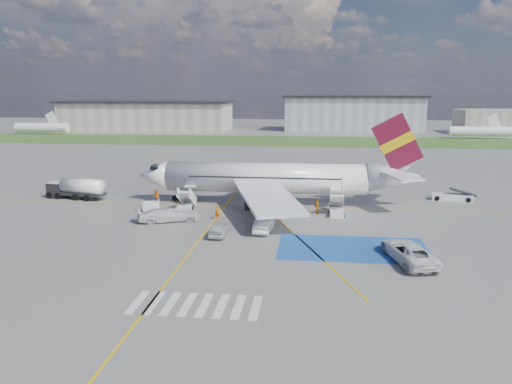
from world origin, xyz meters
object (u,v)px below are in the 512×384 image
gpu_cart (151,206)px  car_silver_a (219,229)px  belt_loader (452,197)px  van_white_a (409,249)px  van_white_b (169,213)px  car_silver_b (264,225)px  airliner (277,178)px  fuel_tanker (76,190)px

gpu_cart → car_silver_a: bearing=-52.0°
belt_loader → car_silver_a: (-28.28, -19.92, 0.31)m
gpu_cart → van_white_a: (28.03, -14.86, 0.43)m
gpu_cart → van_white_b: (3.43, -4.25, 0.31)m
gpu_cart → car_silver_b: size_ratio=0.45×
car_silver_b → van_white_b: 11.52m
van_white_a → airliner: bearing=-70.4°
gpu_cart → van_white_a: bearing=-38.0°
car_silver_b → van_white_a: van_white_a is taller
fuel_tanker → car_silver_b: 30.15m
car_silver_a → belt_loader: bearing=-144.9°
car_silver_a → airliner: bearing=-107.7°
airliner → van_white_b: size_ratio=7.03×
gpu_cart → car_silver_b: gpu_cart is taller
fuel_tanker → van_white_b: (15.96, -10.26, -0.16)m
airliner → car_silver_b: 13.62m
gpu_cart → airliner: bearing=12.2°
car_silver_a → gpu_cart: bearing=-41.9°
fuel_tanker → car_silver_b: size_ratio=1.85×
belt_loader → car_silver_a: bearing=-136.6°
fuel_tanker → car_silver_b: fuel_tanker is taller
airliner → gpu_cart: bearing=-157.7°
gpu_cart → van_white_b: van_white_b is taller
belt_loader → car_silver_b: belt_loader is taller
airliner → car_silver_b: airliner is taller
fuel_tanker → airliner: bearing=11.0°
belt_loader → van_white_b: bearing=-148.4°
fuel_tanker → van_white_b: size_ratio=1.62×
airliner → car_silver_b: bearing=-91.8°
car_silver_a → van_white_a: bearing=162.1°
car_silver_b → van_white_b: size_ratio=0.88×
car_silver_b → van_white_a: (13.46, -7.67, 0.38)m
fuel_tanker → gpu_cart: (12.53, -6.01, -0.47)m
car_silver_a → car_silver_b: car_silver_b is taller
van_white_a → van_white_b: (-24.59, 10.61, -0.11)m
airliner → belt_loader: size_ratio=6.34×
van_white_a → van_white_b: 26.78m
airliner → car_silver_a: size_ratio=8.55×
gpu_cart → van_white_a: size_ratio=0.34×
car_silver_a → van_white_a: 18.81m
gpu_cart → car_silver_b: bearing=-36.4°
belt_loader → car_silver_a: size_ratio=1.35×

